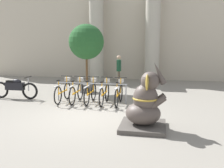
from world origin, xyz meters
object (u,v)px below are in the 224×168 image
(bicycle_0, at_px, (63,91))
(bicycle_4, at_px, (119,94))
(bicycle_1, at_px, (77,92))
(bicycle_3, at_px, (105,93))
(motorcycle, at_px, (15,88))
(person_pedestrian, at_px, (119,68))
(potted_tree, at_px, (86,44))
(bicycle_2, at_px, (91,92))
(elephant_statue, at_px, (145,106))

(bicycle_0, height_order, bicycle_4, same)
(bicycle_1, distance_m, bicycle_3, 1.14)
(bicycle_0, xyz_separation_m, bicycle_4, (2.28, -0.03, 0.00))
(motorcycle, distance_m, person_pedestrian, 5.50)
(person_pedestrian, height_order, potted_tree, potted_tree)
(bicycle_2, distance_m, bicycle_4, 1.14)
(bicycle_0, xyz_separation_m, person_pedestrian, (1.58, 4.08, 0.58))
(person_pedestrian, bearing_deg, bicycle_1, -104.00)
(bicycle_1, distance_m, elephant_statue, 3.88)
(elephant_statue, xyz_separation_m, motorcycle, (-5.60, 2.69, -0.17))
(bicycle_0, height_order, bicycle_1, same)
(bicycle_2, relative_size, potted_tree, 0.53)
(bicycle_4, bearing_deg, bicycle_3, 178.50)
(bicycle_2, distance_m, potted_tree, 2.80)
(bicycle_3, height_order, bicycle_4, same)
(bicycle_1, relative_size, bicycle_3, 1.00)
(bicycle_3, bearing_deg, potted_tree, 123.24)
(person_pedestrian, bearing_deg, bicycle_2, -96.23)
(bicycle_0, height_order, potted_tree, potted_tree)
(bicycle_0, bearing_deg, potted_tree, 78.42)
(bicycle_0, distance_m, potted_tree, 2.74)
(bicycle_3, height_order, elephant_statue, elephant_statue)
(bicycle_1, xyz_separation_m, bicycle_2, (0.57, -0.01, 0.00))
(bicycle_0, height_order, bicycle_2, same)
(bicycle_2, bearing_deg, bicycle_3, -2.38)
(bicycle_3, xyz_separation_m, bicycle_4, (0.57, -0.01, 0.00))
(bicycle_3, distance_m, elephant_statue, 3.11)
(bicycle_0, distance_m, bicycle_3, 1.71)
(bicycle_1, xyz_separation_m, bicycle_4, (1.71, -0.04, 0.00))
(bicycle_2, bearing_deg, motorcycle, 178.51)
(motorcycle, bearing_deg, person_pedestrian, 46.68)
(bicycle_4, relative_size, motorcycle, 0.82)
(elephant_statue, bearing_deg, bicycle_4, 114.20)
(bicycle_1, distance_m, bicycle_2, 0.57)
(bicycle_0, distance_m, person_pedestrian, 4.41)
(bicycle_0, bearing_deg, person_pedestrian, 68.81)
(potted_tree, bearing_deg, motorcycle, -143.95)
(bicycle_0, xyz_separation_m, elephant_statue, (3.43, -2.59, 0.22))
(bicycle_1, height_order, person_pedestrian, person_pedestrian)
(bicycle_2, distance_m, bicycle_3, 0.57)
(bicycle_2, xyz_separation_m, potted_tree, (-0.73, 1.96, 1.86))
(bicycle_2, xyz_separation_m, motorcycle, (-3.31, 0.09, 0.05))
(bicycle_0, distance_m, bicycle_2, 1.14)
(elephant_statue, bearing_deg, bicycle_3, 123.72)
(bicycle_0, xyz_separation_m, potted_tree, (0.40, 1.97, 1.86))
(bicycle_3, relative_size, motorcycle, 0.82)
(elephant_statue, bearing_deg, bicycle_1, 137.63)
(bicycle_4, bearing_deg, potted_tree, 133.07)
(bicycle_1, height_order, bicycle_4, same)
(motorcycle, bearing_deg, elephant_statue, -25.64)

